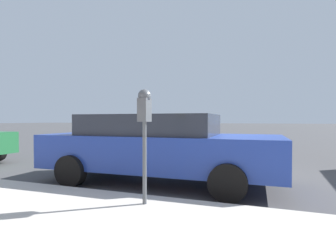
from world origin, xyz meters
name	(u,v)px	position (x,y,z in m)	size (l,w,h in m)	color
ground_plane	(196,176)	(0.00, 0.00, 0.00)	(220.00, 220.00, 0.00)	#424244
parking_meter	(144,116)	(-2.63, 0.11, 1.40)	(0.21, 0.19, 1.66)	#4C5156
car_blue	(157,146)	(-0.88, 0.64, 0.79)	(2.09, 5.02, 1.46)	navy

